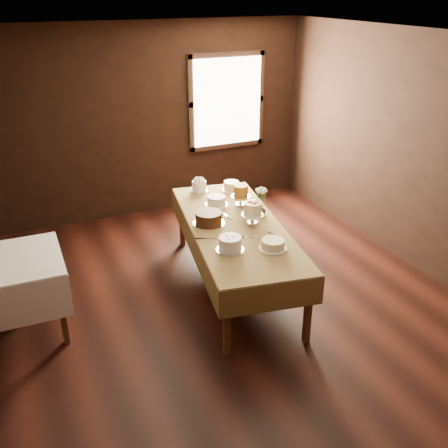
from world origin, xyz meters
TOP-DOWN VIEW (x-y plane):
  - floor at (0.00, 0.00)m, footprint 5.00×6.00m
  - ceiling at (0.00, 0.00)m, footprint 5.00×6.00m
  - wall_back at (0.00, 3.00)m, footprint 5.00×0.02m
  - wall_right at (2.50, 0.00)m, footprint 0.02×6.00m
  - window at (1.30, 2.94)m, footprint 1.10×0.05m
  - display_table at (0.25, 0.44)m, footprint 1.43×2.69m
  - side_table at (-2.11, 0.56)m, footprint 0.99×0.99m
  - cake_meringue at (0.26, 1.55)m, footprint 0.26×0.26m
  - cake_speckled at (0.66, 1.41)m, footprint 0.27×0.27m
  - cake_lattice at (0.28, 1.04)m, footprint 0.31×0.31m
  - cake_caramel at (0.55, 0.92)m, footprint 0.24×0.24m
  - cake_chocolate at (-0.01, 0.58)m, footprint 0.36×0.36m
  - cake_flowers at (0.44, 0.39)m, footprint 0.26×0.26m
  - cake_swirl at (-0.06, -0.09)m, footprint 0.33×0.33m
  - cake_cream at (0.34, -0.24)m, footprint 0.29×0.29m
  - cake_server_a at (0.28, 0.10)m, footprint 0.24×0.10m
  - cake_server_b at (0.53, -0.04)m, footprint 0.08×0.24m
  - cake_server_c at (0.25, 0.76)m, footprint 0.05×0.24m
  - cake_server_e at (-0.14, 0.23)m, footprint 0.23×0.12m
  - flower_vase at (0.64, 0.57)m, footprint 0.16×0.16m
  - flower_bouquet at (0.64, 0.57)m, footprint 0.14×0.14m

SIDE VIEW (x-z plane):
  - floor at x=0.00m, z-range -0.01..0.01m
  - side_table at x=-2.11m, z-range 0.31..1.13m
  - display_table at x=0.25m, z-range 0.34..1.13m
  - cake_server_a at x=0.28m, z-range 0.79..0.80m
  - cake_server_b at x=0.53m, z-range 0.79..0.80m
  - cake_server_c at x=0.25m, z-range 0.79..0.80m
  - cake_server_e at x=-0.14m, z-range 0.79..0.80m
  - cake_cream at x=0.34m, z-range 0.79..0.89m
  - cake_lattice at x=0.28m, z-range 0.79..0.90m
  - cake_speckled at x=0.66m, z-range 0.79..0.91m
  - flower_vase at x=0.64m, z-range 0.79..0.91m
  - cake_chocolate at x=-0.01m, z-range 0.79..0.93m
  - cake_meringue at x=0.26m, z-range 0.79..0.93m
  - cake_swirl at x=-0.06m, z-range 0.79..0.94m
  - cake_flowers at x=0.44m, z-range 0.77..1.04m
  - cake_caramel at x=0.55m, z-range 0.77..1.04m
  - flower_bouquet at x=0.64m, z-range 0.93..1.13m
  - wall_back at x=0.00m, z-range 0.00..2.80m
  - wall_right at x=2.50m, z-range 0.00..2.80m
  - window at x=1.30m, z-range 0.95..2.25m
  - ceiling at x=0.00m, z-range 2.79..2.80m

